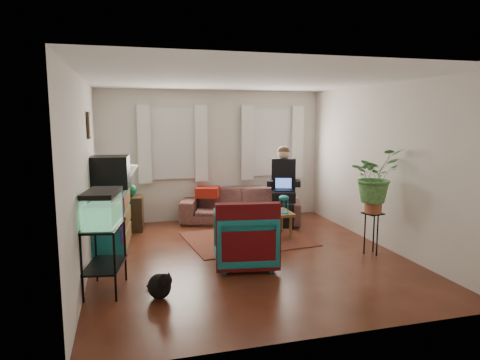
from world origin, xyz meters
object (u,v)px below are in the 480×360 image
object	(u,v)px
armchair	(245,236)
coffee_table	(260,225)
side_table	(131,213)
aquarium_stand	(105,258)
plant_stand	(372,233)
dresser	(110,218)
sofa	(241,200)

from	to	relation	value
armchair	coffee_table	size ratio (longest dim) A/B	0.79
side_table	aquarium_stand	xyz separation A→B (m)	(-0.35, -2.79, 0.09)
side_table	armchair	world-z (taller)	armchair
armchair	plant_stand	distance (m)	2.01
dresser	armchair	bearing A→B (deg)	-30.42
plant_stand	armchair	bearing A→B (deg)	179.41
side_table	plant_stand	world-z (taller)	plant_stand
side_table	plant_stand	bearing A→B (deg)	-34.13
side_table	dresser	bearing A→B (deg)	-108.79
sofa	armchair	bearing A→B (deg)	-84.78
aquarium_stand	armchair	distance (m)	1.91
side_table	armchair	bearing A→B (deg)	-57.41
sofa	armchair	world-z (taller)	sofa
side_table	armchair	xyz separation A→B (m)	(1.51, -2.36, 0.11)
side_table	aquarium_stand	distance (m)	2.81
aquarium_stand	coffee_table	xyz separation A→B (m)	(2.50, 1.70, -0.18)
plant_stand	side_table	bearing A→B (deg)	145.87
side_table	coffee_table	bearing A→B (deg)	-26.93
coffee_table	plant_stand	xyz separation A→B (m)	(1.37, -1.29, 0.10)
dresser	plant_stand	distance (m)	4.10
sofa	dresser	world-z (taller)	dresser
aquarium_stand	sofa	bearing A→B (deg)	59.46
dresser	aquarium_stand	xyz separation A→B (m)	(-0.01, -1.79, -0.07)
armchair	plant_stand	world-z (taller)	armchair
side_table	plant_stand	size ratio (longest dim) A/B	0.99
coffee_table	plant_stand	bearing A→B (deg)	-42.21
dresser	armchair	size ratio (longest dim) A/B	1.24
side_table	coffee_table	world-z (taller)	side_table
dresser	armchair	distance (m)	2.30
aquarium_stand	armchair	world-z (taller)	armchair
dresser	coffee_table	xyz separation A→B (m)	(2.49, -0.09, -0.25)
dresser	aquarium_stand	world-z (taller)	dresser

